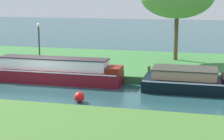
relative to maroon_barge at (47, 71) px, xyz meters
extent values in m
plane|color=#1E4145|center=(0.10, -1.20, -0.63)|extent=(120.00, 120.00, 0.00)
cube|color=#336C34|center=(0.10, 5.80, -0.43)|extent=(72.00, 10.00, 0.40)
cube|color=maroon|center=(-0.28, 0.00, -0.24)|extent=(9.43, 1.52, 0.78)
cube|color=white|center=(-0.28, 0.00, 0.11)|extent=(9.25, 1.55, 0.07)
cube|color=white|center=(0.43, 0.00, 0.46)|extent=(6.34, 1.15, 0.62)
cube|color=#2B2428|center=(0.43, 0.00, 0.80)|extent=(6.44, 1.21, 0.06)
cube|color=maroon|center=(4.05, 0.00, 0.30)|extent=(0.78, 1.27, 0.31)
cube|color=black|center=(8.11, 0.00, -0.29)|extent=(4.73, 2.38, 0.69)
cube|color=white|center=(8.11, 0.00, 0.02)|extent=(4.63, 2.41, 0.07)
cube|color=tan|center=(7.87, 0.00, 0.29)|extent=(3.27, 1.81, 0.46)
cube|color=#313029|center=(7.87, 0.00, 0.54)|extent=(3.37, 1.91, 0.06)
cylinder|color=brown|center=(6.83, 7.15, 1.62)|extent=(0.29, 0.29, 3.71)
cylinder|color=#333338|center=(-1.39, 2.10, 1.07)|extent=(0.10, 0.10, 2.60)
sphere|color=white|center=(-1.39, 2.10, 2.49)|extent=(0.24, 0.24, 0.24)
cylinder|color=#4B3E2B|center=(5.79, 1.28, 0.05)|extent=(0.15, 0.15, 0.56)
sphere|color=red|center=(3.19, -3.50, -0.38)|extent=(0.49, 0.49, 0.49)
camera|label=1|loc=(8.80, -19.56, 4.34)|focal=59.61mm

